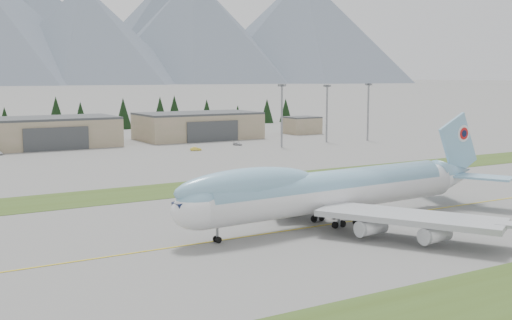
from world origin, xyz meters
TOP-DOWN VIEW (x-y plane):
  - ground at (0.00, 0.00)m, footprint 7000.00×7000.00m
  - grass_strip_far at (0.00, 45.00)m, footprint 400.00×18.00m
  - taxiway_line_main at (0.00, 0.00)m, footprint 400.00×0.40m
  - boeing_747_freighter at (-1.41, 0.23)m, footprint 69.15×59.83m
  - hangar_center at (-15.00, 149.90)m, footprint 48.00×26.60m
  - hangar_right at (45.00, 149.90)m, footprint 48.00×26.60m
  - control_shed at (95.00, 148.00)m, footprint 14.00×12.00m
  - floodlight_masts at (14.66, 110.04)m, footprint 205.79×10.75m
  - service_vehicle_b at (25.82, 111.98)m, footprint 4.08×2.33m
  - service_vehicle_c at (46.58, 119.89)m, footprint 2.70×4.04m
  - conifer_belt at (-3.35, 211.85)m, footprint 270.22×14.99m

SIDE VIEW (x-z plane):
  - ground at x=0.00m, z-range 0.00..0.00m
  - grass_strip_far at x=0.00m, z-range -0.04..0.04m
  - taxiway_line_main at x=0.00m, z-range -0.01..0.01m
  - service_vehicle_b at x=25.82m, z-range -0.64..0.64m
  - service_vehicle_c at x=46.58m, z-range -0.54..0.54m
  - control_shed at x=95.00m, z-range 0.00..7.60m
  - hangar_center at x=-15.00m, z-range -0.01..10.79m
  - hangar_right at x=45.00m, z-range -0.01..10.79m
  - boeing_747_freighter at x=-1.41m, z-range -3.11..15.16m
  - conifer_belt at x=-3.35m, z-range -1.05..15.74m
  - floodlight_masts at x=14.66m, z-range 4.05..27.80m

